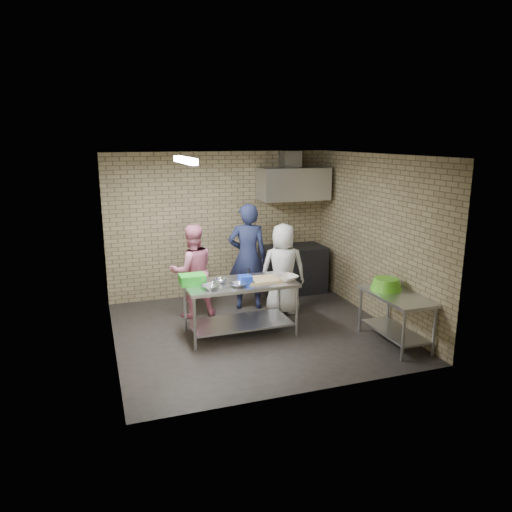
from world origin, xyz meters
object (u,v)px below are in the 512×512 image
Objects in this scene: green_basin at (386,284)px; woman_white at (283,269)px; side_counter at (395,319)px; bottle_green at (311,187)px; blue_tub at (245,280)px; bottle_red at (292,186)px; green_crate at (192,279)px; prep_table at (240,308)px; woman_pink at (193,271)px; man_navy at (248,257)px; stove at (293,269)px.

green_basin is 0.30× the size of woman_white.
bottle_green is (0.00, 2.99, 1.64)m from side_counter.
bottle_red is at bearing 51.99° from blue_tub.
blue_tub is 1.20m from woman_white.
green_crate is 2.87m from green_basin.
woman_pink reaches higher than prep_table.
green_basin is at bearing -21.85° from prep_table.
man_navy is at bearing 39.70° from green_crate.
green_crate reaches higher than prep_table.
side_counter is 8.00× the size of bottle_green.
blue_tub is (-1.54, -1.79, 0.44)m from stove.
prep_table is 0.49m from blue_tub.
green_basin is 1.81m from woman_white.
woman_pink is 1.01× the size of woman_white.
woman_pink is (-2.55, 2.07, 0.41)m from side_counter.
stove is 6.67× the size of bottle_red.
stove is 2.40m from blue_tub.
woman_pink is at bearing -162.14° from stove.
woman_pink is at bearing 1.57° from woman_white.
green_crate is 2.46× the size of bottle_green.
man_navy reaches higher than prep_table.
prep_table is at bearing -136.54° from bottle_green.
bottle_green is at bearing 90.00° from side_counter.
bottle_green is at bearing -162.97° from woman_pink.
prep_table is at bearing 152.54° from side_counter.
woman_white is at bearing 163.92° from woman_pink.
bottle_red reaches higher than bottle_green.
prep_table is 3.23m from bottle_green.
man_navy reaches higher than woman_pink.
stove is (-0.45, 2.75, 0.08)m from side_counter.
bottle_red reaches higher than blue_tub.
bottle_green reaches higher than stove.
stove is (1.59, 1.69, 0.04)m from prep_table.
green_crate is 3.16m from bottle_red.
woman_white is (0.49, -0.44, -0.15)m from man_navy.
man_navy is (-1.16, -0.83, -1.10)m from bottle_red.
bottle_green is 2.98m from woman_pink.
stove is at bearing 34.48° from green_crate.
man_navy is 0.67m from woman_white.
blue_tub is at bearing -128.01° from bottle_red.
green_basin reaches higher than prep_table.
side_counter is 6.51× the size of blue_tub.
blue_tub is at bearing -63.43° from prep_table.
green_basin is 2.56× the size of bottle_red.
woman_white is at bearing 125.54° from green_basin.
bottle_red reaches higher than man_navy.
side_counter is 2.72m from man_navy.
bottle_green is at bearing 28.07° from stove.
woman_pink is 1.52m from woman_white.
blue_tub is at bearing 84.68° from man_navy.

